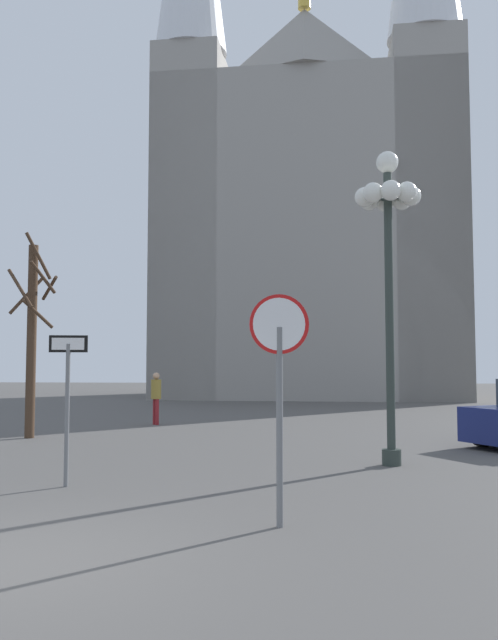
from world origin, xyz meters
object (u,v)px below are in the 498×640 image
Objects in this scene: pedestrian_walking at (156,393)px; one_way_arrow_sign at (68,391)px; bare_tree at (32,333)px; street_lamp at (388,230)px; stop_sign at (279,365)px; cathedral at (308,197)px.

one_way_arrow_sign is at bearing -84.55° from pedestrian_walking.
one_way_arrow_sign is at bearing -62.12° from bare_tree.
stop_sign is at bearing -111.75° from street_lamp.
stop_sign is 13.28m from pedestrian_walking.
street_lamp is 10.55m from pedestrian_walking.
bare_tree is at bearing 128.31° from stop_sign.
cathedral is 7.08× the size of bare_tree.
one_way_arrow_sign is 10.35m from pedestrian_walking.
stop_sign is 4.09m from one_way_arrow_sign.
street_lamp is (1.92, 4.81, 2.59)m from stop_sign.
cathedral is 29.83m from one_way_arrow_sign.
bare_tree is (-3.38, 6.39, 1.24)m from one_way_arrow_sign.
cathedral reaches higher than stop_sign.
bare_tree is at bearing -108.92° from cathedral.
stop_sign is 5.78m from street_lamp.
street_lamp is (5.33, 2.60, 3.00)m from one_way_arrow_sign.
cathedral reaches higher than pedestrian_walking.
street_lamp is at bearing -86.83° from cathedral.
cathedral is 15.91× the size of one_way_arrow_sign.
street_lamp reaches higher than pedestrian_walking.
stop_sign is at bearing -32.92° from one_way_arrow_sign.
street_lamp is at bearing 25.97° from one_way_arrow_sign.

